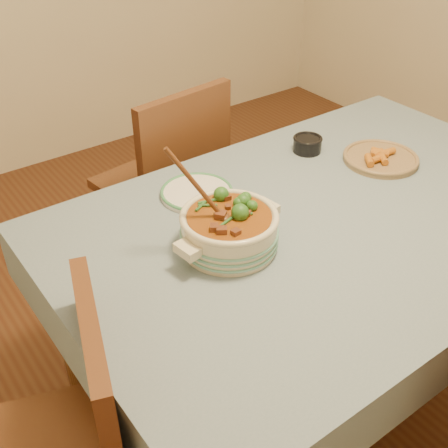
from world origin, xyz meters
name	(u,v)px	position (x,y,z in m)	size (l,w,h in m)	color
floor	(309,378)	(0.00, 0.00, 0.00)	(4.50, 4.50, 0.00)	#4B2515
dining_table	(327,238)	(0.00, 0.00, 0.66)	(1.68, 1.08, 0.76)	brown
stew_casserole	(229,227)	(-0.35, 0.05, 0.82)	(0.34, 0.29, 0.32)	beige
white_plate	(197,192)	(-0.27, 0.33, 0.77)	(0.24, 0.24, 0.02)	silver
condiment_bowl	(307,143)	(0.22, 0.34, 0.79)	(0.12, 0.12, 0.06)	black
fried_plate	(381,157)	(0.37, 0.13, 0.77)	(0.26, 0.26, 0.04)	#9D8357
chair_far	(170,179)	(-0.09, 0.80, 0.53)	(0.49, 0.49, 0.93)	brown
chair_left	(65,445)	(-0.93, -0.08, 0.51)	(0.53, 0.53, 0.89)	brown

